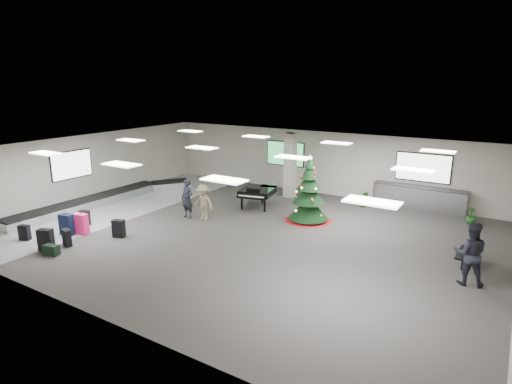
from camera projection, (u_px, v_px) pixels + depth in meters
The scene contains 20 objects.
ground at pixel (245, 233), 16.50m from camera, with size 18.00×18.00×0.00m, color #373432.
room_envelope at pixel (246, 169), 16.65m from camera, with size 18.02×14.02×3.21m.
baggage_carousel at pixel (107, 199), 20.39m from camera, with size 2.28×9.71×0.43m.
service_counter at pixel (419, 198), 19.25m from camera, with size 4.05×0.65×1.08m.
suitcase_0 at pixel (46, 240), 14.71m from camera, with size 0.56×0.46×0.79m.
suitcase_1 at pixel (67, 238), 15.12m from camera, with size 0.44×0.31×0.63m.
pink_suitcase at pixel (81, 224), 16.26m from camera, with size 0.56×0.39×0.83m.
suitcase_3 at pixel (119, 228), 15.96m from camera, with size 0.50×0.38×0.70m.
navy_suitcase at pixel (67, 224), 16.18m from camera, with size 0.58×0.41×0.84m.
suitcase_5 at pixel (25, 233), 15.67m from camera, with size 0.44×0.34×0.60m.
green_duffel at pixel (51, 250), 14.38m from camera, with size 0.57×0.37×0.37m.
suitcase_8 at pixel (84, 218), 17.27m from camera, with size 0.47×0.36×0.63m.
christmas_tree at pixel (309, 198), 17.69m from camera, with size 1.96×1.96×2.80m.
grand_piano at pixel (257, 192), 19.61m from camera, with size 1.72×2.05×1.03m.
bench at pixel (469, 250), 13.54m from camera, with size 0.50×1.36×0.85m.
traveler_a at pixel (187, 199), 18.07m from camera, with size 0.61×0.40×1.68m, color black.
traveler_b at pixel (203, 202), 17.84m from camera, with size 0.98×0.56×1.51m, color #867652.
traveler_bench at pixel (470, 254), 12.14m from camera, with size 0.91×0.71×1.87m, color black.
potted_plant_left at pixel (363, 199), 19.73m from camera, with size 0.41×0.33×0.75m, color #16451C.
potted_plant_right at pixel (471, 215), 17.44m from camera, with size 0.40×0.40×0.71m, color #16451C.
Camera 1 is at (8.60, -12.96, 5.74)m, focal length 30.00 mm.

